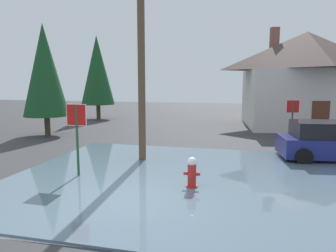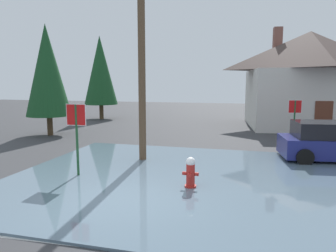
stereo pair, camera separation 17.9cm
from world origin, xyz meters
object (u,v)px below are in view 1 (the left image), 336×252
Objects in this scene: parked_car at (331,142)px; pine_tree_mid_left at (97,70)px; pine_tree_tall_left at (45,70)px; stop_sign_near at (77,126)px; stop_sign_far at (293,113)px; fire_hydrant at (192,173)px; house at (305,78)px; utility_pole at (141,29)px.

pine_tree_mid_left reaches higher than parked_car.
pine_tree_tall_left reaches higher than parked_car.
stop_sign_far is (7.60, 7.99, -0.16)m from stop_sign_near.
stop_sign_near is 4.00m from fire_hydrant.
house is at bearing 86.50° from parked_car.
house is 1.43× the size of pine_tree_tall_left.
house is at bearing 57.92° from stop_sign_near.
parked_car is (-0.63, -10.25, -2.64)m from house.
fire_hydrant is 0.15× the size of pine_tree_tall_left.
parked_car is 0.62× the size of pine_tree_mid_left.
pine_tree_mid_left is at bearing 122.45° from utility_pole.
stop_sign_near is 0.38× the size of pine_tree_tall_left.
house reaches higher than parked_car.
house is at bearing -2.34° from pine_tree_mid_left.
stop_sign_far is 0.52× the size of parked_car.
fire_hydrant is at bearing -36.72° from pine_tree_tall_left.
house is at bearing 70.04° from fire_hydrant.
utility_pole reaches higher than fire_hydrant.
utility_pole is at bearing -139.19° from stop_sign_far.
parked_car is (4.81, 4.72, 0.28)m from fire_hydrant.
stop_sign_near is 9.44m from pine_tree_tall_left.
utility_pole is at bearing -165.42° from parked_car.
pine_tree_mid_left reaches higher than fire_hydrant.
stop_sign_near is at bearing -49.71° from pine_tree_tall_left.
pine_tree_tall_left is (-9.75, 7.27, 3.30)m from fire_hydrant.
pine_tree_mid_left is at bearing 144.69° from parked_car.
stop_sign_near is at bearing -66.19° from pine_tree_mid_left.
pine_tree_tall_left is 0.93× the size of pine_tree_mid_left.
pine_tree_mid_left is at bearing 95.68° from pine_tree_tall_left.
stop_sign_far is at bearing 46.44° from stop_sign_near.
pine_tree_mid_left is (-6.79, 15.38, 2.35)m from stop_sign_near.
stop_sign_near is 11.03m from stop_sign_far.
stop_sign_far is 3.75m from parked_car.
fire_hydrant is at bearing -109.96° from house.
pine_tree_mid_left reaches higher than stop_sign_far.
utility_pole is 1.42× the size of pine_tree_mid_left.
pine_tree_mid_left is (-0.83, 8.35, 0.30)m from pine_tree_tall_left.
fire_hydrant is at bearing -49.17° from utility_pole.
pine_tree_tall_left is (-13.56, -0.97, 2.21)m from stop_sign_far.
parked_car is 19.15m from pine_tree_mid_left.
pine_tree_tall_left is (-14.56, 2.55, 3.02)m from parked_car.
stop_sign_near is at bearing -133.56° from stop_sign_far.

